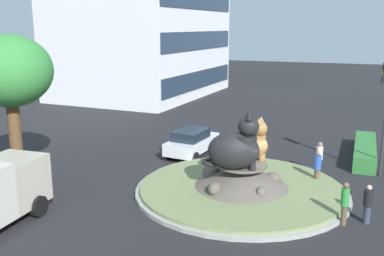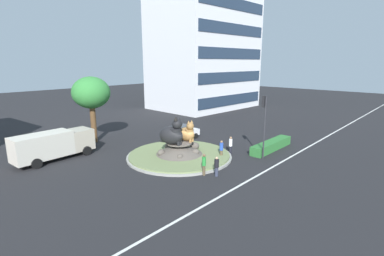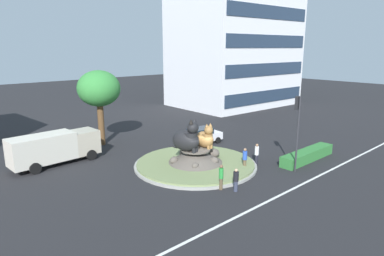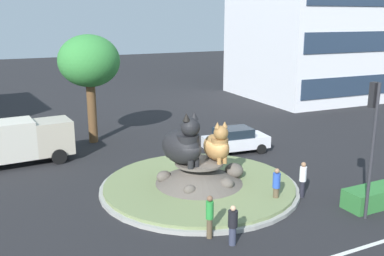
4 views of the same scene
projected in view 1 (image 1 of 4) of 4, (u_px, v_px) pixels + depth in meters
ground_plane at (241, 192)px, 20.99m from camera, size 160.00×160.00×0.00m
roundabout_island at (241, 183)px, 20.90m from camera, size 10.10×10.10×1.45m
cat_statue_black at (236, 148)px, 19.66m from camera, size 2.15×3.06×2.71m
cat_statue_tabby at (251, 143)px, 21.23m from camera, size 1.38×2.10×2.11m
clipped_hedge_strip at (365, 151)px, 26.35m from camera, size 6.72×1.20×0.90m
broadleaf_tree_behind_island at (9, 73)px, 21.12m from camera, size 4.14×4.14×7.43m
pedestrian_white_shirt at (319, 157)px, 23.26m from camera, size 0.33×0.33×1.80m
pedestrian_green_shirt at (345, 202)px, 17.29m from camera, size 0.31×0.31×1.80m
pedestrian_blue_shirt at (317, 167)px, 21.78m from camera, size 0.36×0.36×1.75m
pedestrian_black_shirt at (368, 203)px, 17.50m from camera, size 0.38×0.38×1.63m
hatchback_near_shophouse at (192, 142)px, 26.85m from camera, size 4.31×2.36×1.62m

